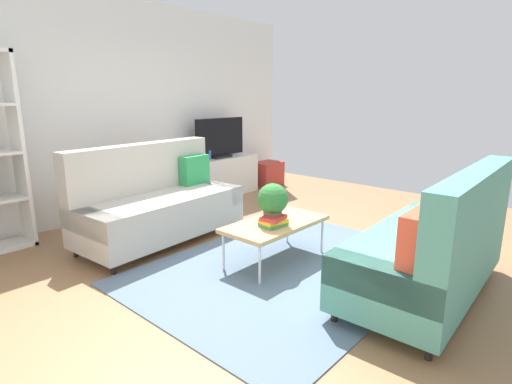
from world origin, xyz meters
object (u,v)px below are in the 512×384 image
object	(u,v)px
vase_1	(197,156)
tv_console	(220,177)
couch_beige	(158,203)
table_book_0	(273,224)
vase_0	(190,156)
tv	(220,139)
storage_trunk	(267,174)
coffee_table	(276,224)
couch_green	(433,247)
bottle_0	(210,155)
potted_plant	(273,202)

from	to	relation	value
vase_1	tv_console	bearing A→B (deg)	-6.67
couch_beige	table_book_0	distance (m)	1.51
couch_beige	vase_0	xyz separation A→B (m)	(1.35, 1.06, 0.28)
tv	storage_trunk	xyz separation A→B (m)	(1.10, -0.08, -0.73)
tv_console	coffee_table	bearing A→B (deg)	-122.23
couch_green	bottle_0	xyz separation A→B (m)	(0.99, 3.81, 0.27)
couch_green	vase_1	xyz separation A→B (m)	(0.82, 3.90, 0.26)
potted_plant	coffee_table	bearing A→B (deg)	19.71
bottle_0	potted_plant	bearing A→B (deg)	-119.33
tv_console	vase_1	world-z (taller)	vase_1
potted_plant	bottle_0	xyz separation A→B (m)	(1.36, 2.42, 0.07)
couch_beige	vase_0	size ratio (longest dim) A/B	11.59
coffee_table	table_book_0	size ratio (longest dim) A/B	4.58
couch_green	storage_trunk	distance (m)	4.43
storage_trunk	tv_console	bearing A→B (deg)	174.81
tv	bottle_0	distance (m)	0.35
tv_console	vase_1	bearing A→B (deg)	173.33
tv_console	storage_trunk	world-z (taller)	tv_console
tv	vase_1	distance (m)	0.50
couch_beige	bottle_0	size ratio (longest dim) A/B	13.21
couch_green	table_book_0	distance (m)	1.41
storage_trunk	potted_plant	size ratio (longest dim) A/B	1.28
couch_beige	table_book_0	bearing A→B (deg)	96.41
couch_beige	table_book_0	world-z (taller)	couch_beige
tv	storage_trunk	world-z (taller)	tv
couch_beige	coffee_table	bearing A→B (deg)	101.46
coffee_table	table_book_0	distance (m)	0.14
coffee_table	bottle_0	bearing A→B (deg)	61.86
table_book_0	vase_0	world-z (taller)	vase_0
vase_0	couch_green	bearing A→B (deg)	-99.67
tv_console	vase_0	world-z (taller)	vase_0
couch_beige	tv	bearing A→B (deg)	-156.69
couch_green	tv_console	size ratio (longest dim) A/B	1.38
tv_console	potted_plant	size ratio (longest dim) A/B	3.45
tv	vase_0	bearing A→B (deg)	173.12
storage_trunk	vase_1	world-z (taller)	vase_1
couch_beige	storage_trunk	xyz separation A→B (m)	(3.03, 0.91, -0.22)
coffee_table	bottle_0	distance (m)	2.73
vase_0	potted_plant	bearing A→B (deg)	-112.39
couch_beige	tv_console	xyz separation A→B (m)	(1.93, 1.01, -0.12)
storage_trunk	potted_plant	world-z (taller)	potted_plant
couch_beige	bottle_0	xyz separation A→B (m)	(1.67, 0.97, 0.27)
tv	vase_0	xyz separation A→B (m)	(-0.58, 0.07, -0.23)
couch_green	table_book_0	world-z (taller)	couch_green
table_book_0	couch_beige	bearing A→B (deg)	100.35
tv_console	bottle_0	xyz separation A→B (m)	(-0.25, -0.04, 0.39)
couch_beige	storage_trunk	world-z (taller)	couch_beige
tv	couch_green	bearing A→B (deg)	-107.99
coffee_table	vase_0	bearing A→B (deg)	68.98
table_book_0	vase_1	bearing A→B (deg)	64.34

